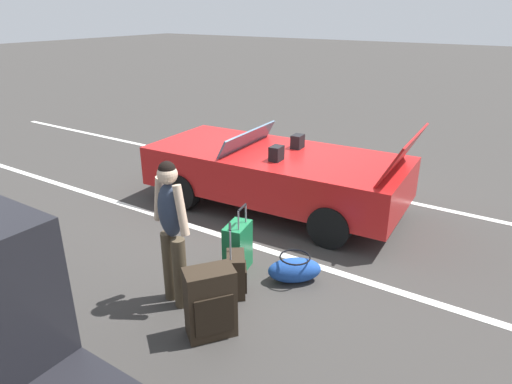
{
  "coord_description": "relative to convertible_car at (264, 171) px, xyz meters",
  "views": [
    {
      "loc": [
        -3.46,
        5.91,
        3.05
      ],
      "look_at": [
        -0.39,
        1.18,
        0.75
      ],
      "focal_mm": 31.7,
      "sensor_mm": 36.0,
      "label": 1
    }
  ],
  "objects": [
    {
      "name": "suitcase_large_black",
      "position": [
        -1.27,
        3.05,
        -0.22
      ],
      "size": [
        0.51,
        0.55,
        0.74
      ],
      "rotation": [
        0.0,
        0.0,
        2.5
      ],
      "color": "#2D2319",
      "rests_on": "ground_plane"
    },
    {
      "name": "duffel_bag",
      "position": [
        -1.52,
        1.76,
        -0.43
      ],
      "size": [
        0.69,
        0.64,
        0.34
      ],
      "rotation": [
        0.0,
        0.0,
        0.68
      ],
      "color": "#1E479E",
      "rests_on": "ground_plane"
    },
    {
      "name": "lot_line_near",
      "position": [
        -0.2,
        -1.39,
        -0.59
      ],
      "size": [
        18.0,
        0.12,
        0.01
      ],
      "primitive_type": "cube",
      "color": "silver",
      "rests_on": "ground_plane"
    },
    {
      "name": "traveler_person",
      "position": [
        -0.61,
        2.83,
        0.34
      ],
      "size": [
        0.61,
        0.29,
        1.65
      ],
      "rotation": [
        0.0,
        0.0,
        -1.81
      ],
      "color": "#4C3F2D",
      "rests_on": "ground_plane"
    },
    {
      "name": "ground_plane",
      "position": [
        -0.2,
        -0.01,
        -0.59
      ],
      "size": [
        80.0,
        80.0,
        0.0
      ],
      "primitive_type": "plane",
      "color": "#383533"
    },
    {
      "name": "suitcase_small_carryon",
      "position": [
        -1.08,
        2.34,
        -0.34
      ],
      "size": [
        0.36,
        0.39,
        0.86
      ],
      "rotation": [
        0.0,
        0.0,
        3.78
      ],
      "color": "#2D2319",
      "rests_on": "ground_plane"
    },
    {
      "name": "lot_line_far",
      "position": [
        -0.2,
        4.01,
        -0.59
      ],
      "size": [
        18.0,
        0.12,
        0.01
      ],
      "primitive_type": "cube",
      "color": "silver",
      "rests_on": "ground_plane"
    },
    {
      "name": "suitcase_medium_bright",
      "position": [
        -0.8,
        1.91,
        -0.28
      ],
      "size": [
        0.31,
        0.44,
        0.87
      ],
      "rotation": [
        0.0,
        0.0,
        0.19
      ],
      "color": "#19723F",
      "rests_on": "ground_plane"
    },
    {
      "name": "lot_line_mid",
      "position": [
        -0.2,
        1.31,
        -0.59
      ],
      "size": [
        18.0,
        0.12,
        0.01
      ],
      "primitive_type": "cube",
      "color": "silver",
      "rests_on": "ground_plane"
    },
    {
      "name": "convertible_car",
      "position": [
        0.0,
        0.0,
        0.0
      ],
      "size": [
        4.28,
        2.0,
        1.51
      ],
      "rotation": [
        0.0,
        0.0,
        0.05
      ],
      "color": "red",
      "rests_on": "ground_plane"
    }
  ]
}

